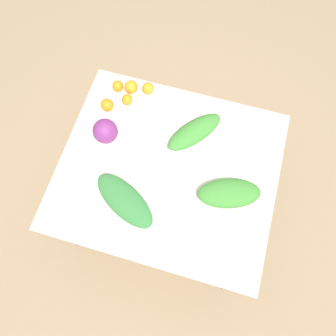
% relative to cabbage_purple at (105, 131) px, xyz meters
% --- Properties ---
extents(ground_plane, '(8.00, 8.00, 0.00)m').
position_rel_cabbage_purple_xyz_m(ground_plane, '(0.40, -0.10, -0.81)').
color(ground_plane, '#937A5B').
extents(dining_table, '(1.22, 1.06, 0.73)m').
position_rel_cabbage_purple_xyz_m(dining_table, '(0.40, -0.10, -0.16)').
color(dining_table, silver).
rests_on(dining_table, ground_plane).
extents(cabbage_purple, '(0.14, 0.14, 0.14)m').
position_rel_cabbage_purple_xyz_m(cabbage_purple, '(0.00, 0.00, 0.00)').
color(cabbage_purple, '#7A2D75').
rests_on(cabbage_purple, dining_table).
extents(greens_bunch_dandelion, '(0.38, 0.27, 0.08)m').
position_rel_cabbage_purple_xyz_m(greens_bunch_dandelion, '(0.76, -0.15, -0.03)').
color(greens_bunch_dandelion, '#3D8433').
rests_on(greens_bunch_dandelion, dining_table).
extents(greens_bunch_chard, '(0.33, 0.37, 0.08)m').
position_rel_cabbage_purple_xyz_m(greens_bunch_chard, '(0.49, 0.15, -0.03)').
color(greens_bunch_chard, '#3D8433').
rests_on(greens_bunch_chard, dining_table).
extents(greens_bunch_beet_tops, '(0.43, 0.33, 0.07)m').
position_rel_cabbage_purple_xyz_m(greens_bunch_beet_tops, '(0.23, -0.35, -0.04)').
color(greens_bunch_beet_tops, '#337538').
rests_on(greens_bunch_beet_tops, dining_table).
extents(orange_0, '(0.08, 0.08, 0.08)m').
position_rel_cabbage_purple_xyz_m(orange_0, '(-0.06, 0.18, -0.03)').
color(orange_0, orange).
rests_on(orange_0, dining_table).
extents(orange_1, '(0.08, 0.08, 0.08)m').
position_rel_cabbage_purple_xyz_m(orange_1, '(0.04, 0.34, -0.03)').
color(orange_1, orange).
rests_on(orange_1, dining_table).
extents(orange_2, '(0.07, 0.07, 0.07)m').
position_rel_cabbage_purple_xyz_m(orange_2, '(0.04, 0.25, -0.04)').
color(orange_2, orange).
rests_on(orange_2, dining_table).
extents(orange_3, '(0.07, 0.07, 0.07)m').
position_rel_cabbage_purple_xyz_m(orange_3, '(-0.04, 0.33, -0.04)').
color(orange_3, orange).
rests_on(orange_3, dining_table).
extents(orange_4, '(0.07, 0.07, 0.07)m').
position_rel_cabbage_purple_xyz_m(orange_4, '(0.14, 0.36, -0.04)').
color(orange_4, orange).
rests_on(orange_4, dining_table).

